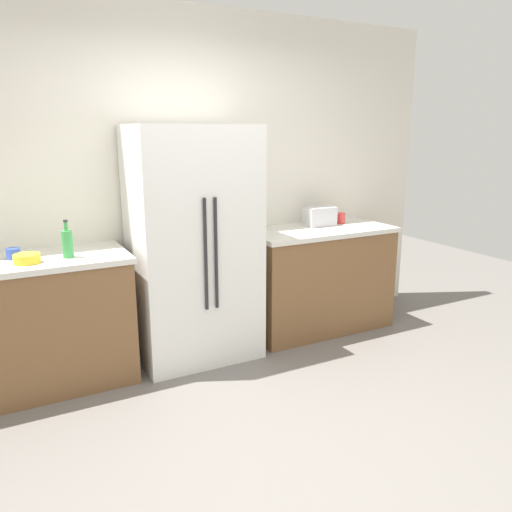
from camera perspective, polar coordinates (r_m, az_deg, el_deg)
ground_plane at (r=3.10m, az=4.29°, el=-20.50°), size 9.79×9.79×0.00m
kitchen_back_panel at (r=4.21m, az=-8.65°, el=8.37°), size 4.90×0.10×2.71m
counter_left at (r=3.81m, az=-25.61°, el=-7.25°), size 1.53×0.65×0.93m
counter_right at (r=4.56m, az=6.94°, el=-2.53°), size 1.32×0.65×0.93m
refrigerator at (r=3.89m, az=-7.09°, el=1.24°), size 0.92×0.68×1.80m
toaster at (r=4.55m, az=7.29°, el=4.47°), size 0.28×0.15×0.17m
bottle_a at (r=3.59m, az=-20.63°, el=1.36°), size 0.07×0.07×0.26m
cup_a at (r=4.70m, az=9.53°, el=4.26°), size 0.09×0.09×0.10m
cup_c at (r=3.71m, az=-25.85°, el=0.25°), size 0.09×0.09×0.07m
bowl_b at (r=3.55m, az=-24.58°, el=-0.27°), size 0.17×0.17×0.06m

